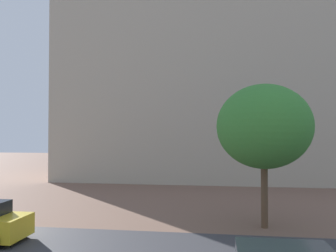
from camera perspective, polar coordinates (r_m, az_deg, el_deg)
The scene contains 3 objects.
ground_plane at distance 13.80m, azimuth 1.34°, elevation -19.04°, with size 120.00×120.00×0.00m, color brown.
landmark_building at distance 34.17m, azimuth 6.70°, elevation 9.69°, with size 27.48×10.48×38.90m.
tree_curb_far at distance 16.31m, azimuth 15.40°, elevation -0.10°, with size 4.26×4.26×6.46m.
Camera 1 is at (1.58, -3.05, 4.20)m, focal length 37.34 mm.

